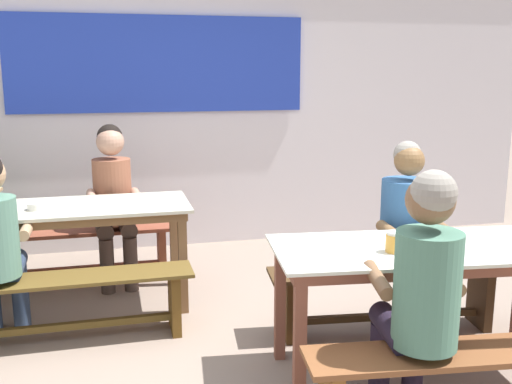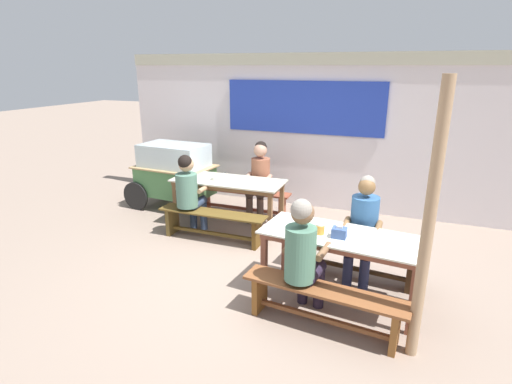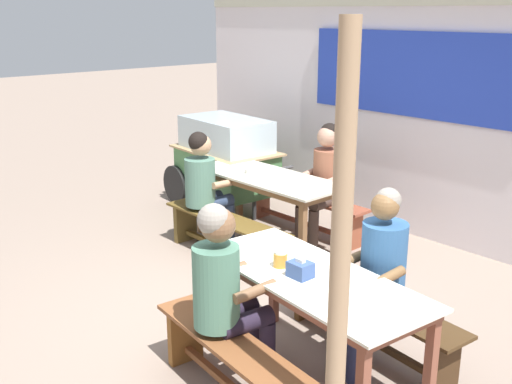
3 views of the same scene
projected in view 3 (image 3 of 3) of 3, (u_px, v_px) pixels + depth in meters
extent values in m
plane|color=gray|center=(249.00, 311.00, 5.07)|extent=(40.00, 40.00, 0.00)
cube|color=silver|center=(436.00, 127.00, 6.39)|extent=(7.24, 0.12, 2.45)
cube|color=#2239A2|center=(416.00, 75.00, 6.34)|extent=(2.74, 0.03, 0.88)
cube|color=beige|center=(267.00, 177.00, 6.31)|extent=(1.73, 0.72, 0.02)
cube|color=brown|center=(267.00, 180.00, 6.33)|extent=(1.65, 0.66, 0.06)
cube|color=brown|center=(342.00, 226.00, 6.07)|extent=(0.06, 0.06, 0.68)
cube|color=brown|center=(302.00, 241.00, 5.69)|extent=(0.06, 0.06, 0.68)
cube|color=brown|center=(239.00, 193.00, 7.17)|extent=(0.06, 0.06, 0.68)
cube|color=brown|center=(200.00, 203.00, 6.80)|extent=(0.06, 0.06, 0.68)
cube|color=silver|center=(311.00, 276.00, 3.95)|extent=(1.75, 0.87, 0.02)
cube|color=brown|center=(311.00, 281.00, 3.96)|extent=(1.67, 0.80, 0.06)
cube|color=brown|center=(430.00, 370.00, 3.63)|extent=(0.07, 0.07, 0.68)
cube|color=brown|center=(274.00, 282.00, 4.82)|extent=(0.07, 0.07, 0.68)
cube|color=brown|center=(212.00, 302.00, 4.49)|extent=(0.07, 0.07, 0.68)
cube|color=brown|center=(304.00, 196.00, 6.78)|extent=(1.66, 0.30, 0.03)
cube|color=brown|center=(353.00, 231.00, 6.34)|extent=(0.06, 0.24, 0.40)
cube|color=brown|center=(261.00, 201.00, 7.34)|extent=(0.06, 0.24, 0.40)
cube|color=brown|center=(304.00, 223.00, 6.87)|extent=(1.37, 0.06, 0.04)
cube|color=brown|center=(225.00, 219.00, 6.04)|extent=(1.62, 0.33, 0.02)
cube|color=brown|center=(273.00, 259.00, 5.61)|extent=(0.06, 0.26, 0.41)
cube|color=brown|center=(185.00, 222.00, 6.58)|extent=(0.06, 0.26, 0.41)
cube|color=brown|center=(226.00, 249.00, 6.13)|extent=(1.33, 0.06, 0.04)
cube|color=#432D17|center=(370.00, 299.00, 4.36)|extent=(1.59, 0.46, 0.02)
cube|color=#3D2715|center=(444.00, 367.00, 3.91)|extent=(0.09, 0.26, 0.41)
cube|color=#472C12|center=(309.00, 293.00, 4.94)|extent=(0.09, 0.26, 0.41)
cube|color=#432D17|center=(368.00, 338.00, 4.46)|extent=(1.28, 0.18, 0.04)
cube|color=brown|center=(239.00, 349.00, 3.72)|extent=(1.61, 0.46, 0.03)
cube|color=brown|center=(185.00, 335.00, 4.31)|extent=(0.09, 0.26, 0.40)
cube|color=#477D47|center=(226.00, 170.00, 7.58)|extent=(1.30, 0.84, 0.49)
cube|color=silver|center=(226.00, 135.00, 7.45)|extent=(1.17, 0.75, 0.41)
cube|color=tan|center=(226.00, 150.00, 7.51)|extent=(1.39, 0.92, 0.02)
cylinder|color=black|center=(226.00, 175.00, 8.33)|extent=(0.50, 0.08, 0.50)
cylinder|color=black|center=(175.00, 185.00, 7.85)|extent=(0.50, 0.08, 0.50)
cylinder|color=#333333|center=(254.00, 210.00, 7.26)|extent=(0.05, 0.05, 0.25)
cylinder|color=#3F3F3F|center=(267.00, 172.00, 6.93)|extent=(0.09, 0.76, 0.04)
cylinder|color=#261D2F|center=(267.00, 351.00, 4.08)|extent=(0.11, 0.11, 0.43)
cylinder|color=#261D2F|center=(252.00, 339.00, 4.22)|extent=(0.11, 0.11, 0.43)
cylinder|color=#261D2F|center=(246.00, 322.00, 3.91)|extent=(0.18, 0.38, 0.13)
cylinder|color=#261D2F|center=(232.00, 311.00, 4.05)|extent=(0.18, 0.38, 0.13)
cylinder|color=#4D7B65|center=(216.00, 287.00, 3.82)|extent=(0.30, 0.30, 0.54)
sphere|color=brown|center=(218.00, 225.00, 3.71)|extent=(0.22, 0.22, 0.22)
sphere|color=gray|center=(214.00, 220.00, 3.69)|extent=(0.20, 0.20, 0.20)
cylinder|color=brown|center=(255.00, 291.00, 3.79)|extent=(0.11, 0.31, 0.10)
cylinder|color=brown|center=(227.00, 273.00, 4.05)|extent=(0.11, 0.31, 0.10)
cylinder|color=#282E50|center=(335.00, 342.00, 4.18)|extent=(0.11, 0.11, 0.43)
cylinder|color=#282E50|center=(355.00, 353.00, 4.05)|extent=(0.11, 0.11, 0.43)
cylinder|color=#282E50|center=(354.00, 299.00, 4.22)|extent=(0.14, 0.41, 0.13)
cylinder|color=#282E50|center=(375.00, 309.00, 4.09)|extent=(0.14, 0.41, 0.13)
cylinder|color=#325E94|center=(383.00, 261.00, 4.19)|extent=(0.31, 0.31, 0.55)
sphere|color=brown|center=(385.00, 206.00, 4.07)|extent=(0.19, 0.19, 0.19)
sphere|color=gray|center=(388.00, 201.00, 4.08)|extent=(0.18, 0.18, 0.18)
cylinder|color=brown|center=(347.00, 262.00, 4.21)|extent=(0.08, 0.30, 0.08)
cylinder|color=brown|center=(388.00, 278.00, 3.96)|extent=(0.08, 0.31, 0.09)
cylinder|color=#2A3953|center=(230.00, 223.00, 6.52)|extent=(0.11, 0.11, 0.43)
cylinder|color=#2A3953|center=(219.00, 219.00, 6.65)|extent=(0.11, 0.11, 0.43)
cylinder|color=#2A3953|center=(218.00, 203.00, 6.34)|extent=(0.14, 0.35, 0.13)
cylinder|color=#2A3953|center=(207.00, 199.00, 6.47)|extent=(0.14, 0.35, 0.13)
cylinder|color=#4E7664|center=(200.00, 182.00, 6.23)|extent=(0.31, 0.31, 0.49)
sphere|color=tan|center=(201.00, 145.00, 6.14)|extent=(0.22, 0.22, 0.22)
sphere|color=black|center=(198.00, 142.00, 6.11)|extent=(0.20, 0.20, 0.20)
cylinder|color=tan|center=(225.00, 184.00, 6.23)|extent=(0.08, 0.30, 0.08)
cylinder|color=tan|center=(203.00, 177.00, 6.48)|extent=(0.08, 0.30, 0.08)
cylinder|color=#45352D|center=(300.00, 226.00, 6.44)|extent=(0.11, 0.11, 0.43)
cylinder|color=#45352D|center=(313.00, 230.00, 6.32)|extent=(0.11, 0.11, 0.43)
cylinder|color=#45352D|center=(310.00, 199.00, 6.48)|extent=(0.16, 0.38, 0.13)
cylinder|color=#45352D|center=(324.00, 202.00, 6.36)|extent=(0.16, 0.38, 0.13)
cylinder|color=brown|center=(328.00, 174.00, 6.46)|extent=(0.31, 0.31, 0.53)
sphere|color=tan|center=(328.00, 137.00, 6.33)|extent=(0.22, 0.22, 0.22)
sphere|color=black|center=(330.00, 133.00, 6.34)|extent=(0.20, 0.20, 0.20)
cylinder|color=tan|center=(304.00, 176.00, 6.45)|extent=(0.09, 0.31, 0.11)
cylinder|color=tan|center=(330.00, 182.00, 6.22)|extent=(0.09, 0.31, 0.08)
cube|color=#3A5491|center=(300.00, 270.00, 3.89)|extent=(0.15, 0.12, 0.10)
cube|color=white|center=(301.00, 260.00, 3.87)|extent=(0.06, 0.04, 0.02)
cylinder|color=gold|center=(280.00, 260.00, 4.05)|extent=(0.09, 0.09, 0.10)
cylinder|color=white|center=(281.00, 252.00, 4.04)|extent=(0.08, 0.08, 0.02)
cylinder|color=silver|center=(251.00, 171.00, 6.40)|extent=(0.12, 0.12, 0.05)
cylinder|color=tan|center=(340.00, 278.00, 2.87)|extent=(0.10, 0.10, 2.39)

